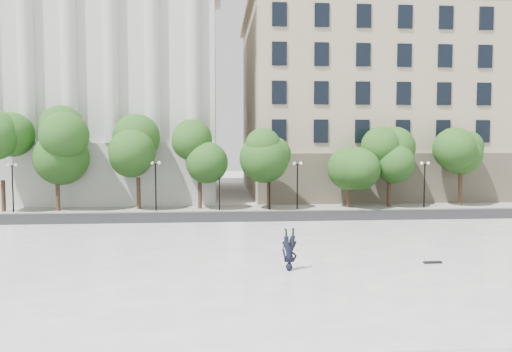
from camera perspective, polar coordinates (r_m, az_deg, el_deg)
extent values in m
plane|color=beige|center=(21.92, 0.57, -12.40)|extent=(160.00, 160.00, 0.00)
cube|color=white|center=(24.75, -0.05, -9.93)|extent=(44.00, 22.00, 0.45)
cube|color=black|center=(39.47, -1.74, -4.96)|extent=(60.00, 8.00, 0.02)
cube|color=#9A978E|center=(45.39, -2.10, -3.71)|extent=(60.00, 4.00, 0.12)
cube|color=#B9B9B4|center=(62.14, -18.84, 9.68)|extent=(30.00, 26.00, 25.00)
cube|color=tan|center=(63.94, 15.67, 7.78)|extent=(36.00, 26.00, 21.00)
cube|color=#994131|center=(65.79, 15.88, 18.09)|extent=(34.00, 24.00, 1.40)
cylinder|color=black|center=(43.47, -4.21, -1.82)|extent=(0.10, 0.10, 3.50)
imported|color=black|center=(43.30, -4.22, 1.00)|extent=(0.73, 1.99, 0.78)
cylinder|color=black|center=(43.71, 1.54, -1.78)|extent=(0.10, 0.10, 3.50)
imported|color=black|center=(43.54, 1.55, 1.01)|extent=(0.63, 1.92, 0.76)
imported|color=black|center=(22.55, 3.85, -10.07)|extent=(0.87, 1.95, 0.51)
cube|color=black|center=(25.20, 19.54, -9.28)|extent=(0.87, 0.25, 0.09)
cylinder|color=#382619|center=(47.96, -26.90, -2.11)|extent=(0.36, 0.36, 2.81)
sphere|color=#224E16|center=(47.73, -27.05, 2.45)|extent=(4.15, 4.15, 4.15)
cylinder|color=#382619|center=(46.47, -21.71, -1.97)|extent=(0.36, 0.36, 3.10)
sphere|color=#224E16|center=(46.24, -21.85, 3.22)|extent=(4.26, 4.26, 4.26)
cylinder|color=#382619|center=(45.63, -13.27, -2.00)|extent=(0.36, 0.36, 2.93)
sphere|color=#224E16|center=(45.39, -13.35, 3.00)|extent=(4.07, 4.07, 4.07)
cylinder|color=#382619|center=(45.02, -6.44, -2.09)|extent=(0.36, 0.36, 2.79)
sphere|color=#224E16|center=(44.77, -6.47, 2.73)|extent=(4.03, 4.03, 4.03)
cylinder|color=#382619|center=(44.40, 1.48, -2.11)|extent=(0.36, 0.36, 2.84)
sphere|color=#224E16|center=(44.15, 1.49, 2.87)|extent=(3.89, 3.89, 3.89)
cylinder|color=#382619|center=(46.28, 10.48, -2.13)|extent=(0.36, 0.36, 2.52)
sphere|color=#224E16|center=(46.04, 10.54, 2.10)|extent=(3.44, 3.44, 3.44)
cylinder|color=#382619|center=(47.63, 14.94, -1.93)|extent=(0.36, 0.36, 2.67)
sphere|color=#224E16|center=(47.39, 15.02, 2.43)|extent=(3.74, 3.74, 3.74)
cylinder|color=#382619|center=(50.55, 22.30, -1.49)|extent=(0.36, 0.36, 3.13)
sphere|color=#224E16|center=(50.34, 22.43, 3.33)|extent=(3.86, 3.86, 3.86)
cylinder|color=black|center=(47.03, -26.04, -1.42)|extent=(0.12, 0.12, 4.08)
cube|color=black|center=(46.90, -26.12, 1.06)|extent=(0.60, 0.06, 0.06)
sphere|color=white|center=(47.00, -26.46, 1.17)|extent=(0.28, 0.28, 0.28)
sphere|color=white|center=(46.78, -25.78, 1.18)|extent=(0.28, 0.28, 0.28)
cylinder|color=black|center=(44.05, -11.38, -1.36)|extent=(0.12, 0.12, 4.19)
cube|color=black|center=(43.91, -11.42, 1.36)|extent=(0.60, 0.06, 0.06)
sphere|color=white|center=(43.94, -11.81, 1.49)|extent=(0.28, 0.28, 0.28)
sphere|color=white|center=(43.87, -11.03, 1.50)|extent=(0.28, 0.28, 0.28)
cylinder|color=black|center=(44.31, 4.75, -1.32)|extent=(0.12, 0.12, 4.10)
cube|color=black|center=(44.16, 4.76, 1.33)|extent=(0.60, 0.06, 0.06)
sphere|color=white|center=(44.11, 4.38, 1.46)|extent=(0.28, 0.28, 0.28)
sphere|color=white|center=(44.20, 5.15, 1.46)|extent=(0.28, 0.28, 0.28)
cylinder|color=black|center=(47.56, 18.69, -1.17)|extent=(0.12, 0.12, 4.06)
cube|color=black|center=(47.43, 18.75, 1.27)|extent=(0.60, 0.06, 0.06)
sphere|color=white|center=(47.31, 18.42, 1.39)|extent=(0.28, 0.28, 0.28)
sphere|color=white|center=(47.54, 19.08, 1.39)|extent=(0.28, 0.28, 0.28)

